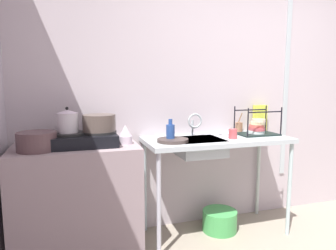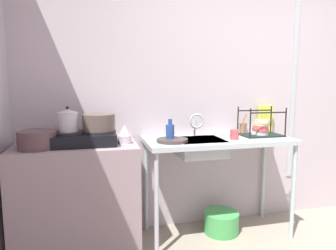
{
  "view_description": "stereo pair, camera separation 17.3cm",
  "coord_description": "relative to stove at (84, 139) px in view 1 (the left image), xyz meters",
  "views": [
    {
      "loc": [
        -1.7,
        -1.09,
        1.38
      ],
      "look_at": [
        -0.93,
        1.35,
        1.04
      ],
      "focal_mm": 32.47,
      "sensor_mm": 36.0,
      "label": 1
    },
    {
      "loc": [
        -1.54,
        -1.14,
        1.38
      ],
      "look_at": [
        -0.93,
        1.35,
        1.04
      ],
      "focal_mm": 32.47,
      "sensor_mm": 36.0,
      "label": 2
    }
  ],
  "objects": [
    {
      "name": "cup_by_rack",
      "position": [
        1.27,
        -0.09,
        -0.01
      ],
      "size": [
        0.07,
        0.07,
        0.09
      ],
      "primitive_type": "cylinder",
      "color": "#BE4A4E",
      "rests_on": "counter_sink"
    },
    {
      "name": "sink_basin",
      "position": [
        0.98,
        -0.01,
        -0.12
      ],
      "size": [
        0.4,
        0.37,
        0.14
      ],
      "primitive_type": "cube",
      "color": "#B0BBBF",
      "rests_on": "counter_sink"
    },
    {
      "name": "counter_concrete",
      "position": [
        -0.07,
        0.0,
        -0.51
      ],
      "size": [
        0.97,
        0.57,
        0.9
      ],
      "primitive_type": "cube",
      "color": "gray",
      "rests_on": "ground"
    },
    {
      "name": "small_bowl_on_drainboard",
      "position": [
        1.26,
        0.03,
        -0.04
      ],
      "size": [
        0.12,
        0.12,
        0.04
      ],
      "primitive_type": "cylinder",
      "color": "silver",
      "rests_on": "counter_sink"
    },
    {
      "name": "faucet",
      "position": [
        1.0,
        0.15,
        0.08
      ],
      "size": [
        0.14,
        0.08,
        0.21
      ],
      "color": "#B0BBBF",
      "rests_on": "counter_sink"
    },
    {
      "name": "cereal_box",
      "position": [
        1.76,
        0.24,
        0.08
      ],
      "size": [
        0.14,
        0.05,
        0.27
      ],
      "primitive_type": "cube",
      "rotation": [
        0.0,
        0.0,
        0.0
      ],
      "color": "#D1DD41",
      "rests_on": "counter_sink"
    },
    {
      "name": "wall_metal_strip",
      "position": [
        2.1,
        0.27,
        0.54
      ],
      "size": [
        0.05,
        0.01,
        2.18
      ],
      "primitive_type": "cube",
      "color": "#B0BBBF"
    },
    {
      "name": "pot_on_left_burner",
      "position": [
        -0.12,
        0.0,
        0.14
      ],
      "size": [
        0.16,
        0.16,
        0.2
      ],
      "color": "silver",
      "rests_on": "stove"
    },
    {
      "name": "frying_pan",
      "position": [
        0.71,
        -0.07,
        -0.04
      ],
      "size": [
        0.26,
        0.26,
        0.03
      ],
      "primitive_type": "cylinder",
      "color": "#3E3330",
      "rests_on": "counter_sink"
    },
    {
      "name": "stove",
      "position": [
        0.0,
        0.0,
        0.0
      ],
      "size": [
        0.51,
        0.38,
        0.11
      ],
      "color": "black",
      "rests_on": "counter_concrete"
    },
    {
      "name": "counter_sink",
      "position": [
        1.16,
        0.0,
        -0.13
      ],
      "size": [
        1.31,
        0.57,
        0.9
      ],
      "color": "#B0BBBF",
      "rests_on": "ground"
    },
    {
      "name": "percolator",
      "position": [
        0.32,
        -0.03,
        0.02
      ],
      "size": [
        0.11,
        0.11,
        0.15
      ],
      "color": "silver",
      "rests_on": "counter_concrete"
    },
    {
      "name": "utensil_jar",
      "position": [
        1.51,
        0.23,
        -0.0
      ],
      "size": [
        0.07,
        0.07,
        0.2
      ],
      "color": "#95674A",
      "rests_on": "counter_sink"
    },
    {
      "name": "pot_on_right_burner",
      "position": [
        0.12,
        0.0,
        0.12
      ],
      "size": [
        0.26,
        0.26,
        0.13
      ],
      "color": "#51453E",
      "rests_on": "stove"
    },
    {
      "name": "bottle_by_sink",
      "position": [
        0.7,
        -0.05,
        0.02
      ],
      "size": [
        0.07,
        0.07,
        0.19
      ],
      "color": "navy",
      "rests_on": "counter_sink"
    },
    {
      "name": "wall_back",
      "position": [
        1.62,
        0.33,
        0.4
      ],
      "size": [
        5.22,
        0.1,
        2.72
      ],
      "primitive_type": "cube",
      "color": "#B8ACB2",
      "rests_on": "ground"
    },
    {
      "name": "dish_rack",
      "position": [
        1.6,
        0.04,
        0.01
      ],
      "size": [
        0.38,
        0.26,
        0.27
      ],
      "color": "black",
      "rests_on": "counter_sink"
    },
    {
      "name": "pot_beside_stove",
      "position": [
        -0.33,
        -0.09,
        0.02
      ],
      "size": [
        0.28,
        0.28,
        0.14
      ],
      "color": "#4F383B",
      "rests_on": "counter_concrete"
    },
    {
      "name": "bucket_on_floor",
      "position": [
        1.21,
        0.02,
        -0.86
      ],
      "size": [
        0.32,
        0.32,
        0.2
      ],
      "primitive_type": "cylinder",
      "color": "green",
      "rests_on": "ground"
    }
  ]
}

